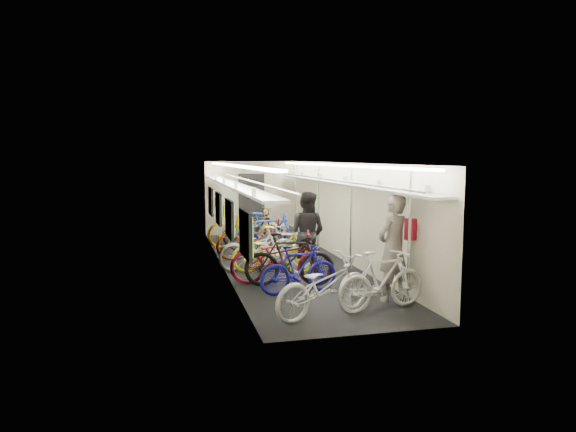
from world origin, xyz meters
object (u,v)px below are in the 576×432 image
passenger_near (393,248)px  passenger_mid (307,232)px  backpack (412,229)px  bicycle_0 (324,286)px  bicycle_1 (299,269)px

passenger_near → passenger_mid: size_ratio=1.05×
passenger_mid → backpack: bearing=152.4°
bicycle_0 → passenger_near: (1.46, 0.61, 0.45)m
passenger_near → bicycle_1: bearing=-53.8°
bicycle_0 → passenger_near: 1.65m
bicycle_0 → bicycle_1: bicycle_0 is taller
bicycle_1 → passenger_mid: size_ratio=0.86×
bicycle_1 → passenger_mid: 1.80m
passenger_mid → backpack: 2.85m
passenger_near → backpack: bearing=139.8°
passenger_near → backpack: size_ratio=4.97×
bicycle_1 → passenger_near: bearing=-125.9°
bicycle_1 → backpack: bearing=-123.7°
passenger_near → backpack: passenger_near is taller
bicycle_1 → passenger_near: passenger_near is taller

